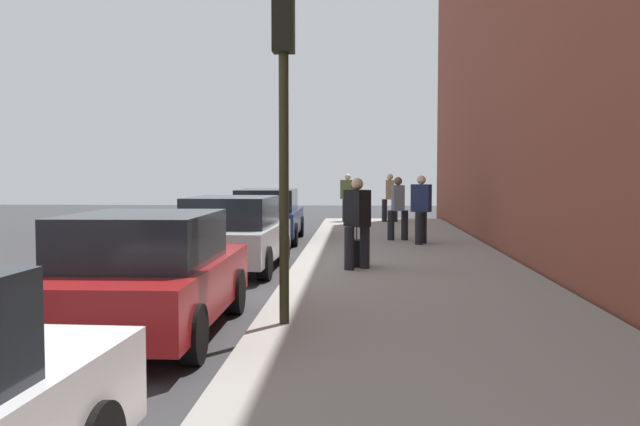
{
  "coord_description": "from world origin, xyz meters",
  "views": [
    {
      "loc": [
        -13.96,
        -2.3,
        2.0
      ],
      "look_at": [
        1.35,
        -1.46,
        1.11
      ],
      "focal_mm": 39.22,
      "sensor_mm": 36.0,
      "label": 1
    }
  ],
  "objects_px": {
    "pedestrian_navy_coat": "(421,207)",
    "pedestrian_black_coat": "(357,221)",
    "parked_car_silver": "(233,234)",
    "parked_car_navy": "(268,215)",
    "traffic_light_pole": "(284,100)",
    "pedestrian_olive_coat": "(348,196)",
    "parked_car_red": "(147,275)",
    "pedestrian_grey_coat": "(398,206)",
    "pedestrian_tan_coat": "(390,196)",
    "rolling_suitcase": "(356,253)"
  },
  "relations": [
    {
      "from": "parked_car_red",
      "to": "pedestrian_grey_coat",
      "type": "height_order",
      "value": "pedestrian_grey_coat"
    },
    {
      "from": "traffic_light_pole",
      "to": "rolling_suitcase",
      "type": "height_order",
      "value": "traffic_light_pole"
    },
    {
      "from": "pedestrian_olive_coat",
      "to": "pedestrian_navy_coat",
      "type": "bearing_deg",
      "value": -166.38
    },
    {
      "from": "parked_car_silver",
      "to": "pedestrian_navy_coat",
      "type": "relative_size",
      "value": 2.35
    },
    {
      "from": "parked_car_red",
      "to": "pedestrian_black_coat",
      "type": "height_order",
      "value": "pedestrian_black_coat"
    },
    {
      "from": "parked_car_navy",
      "to": "pedestrian_black_coat",
      "type": "bearing_deg",
      "value": -158.98
    },
    {
      "from": "parked_car_red",
      "to": "parked_car_silver",
      "type": "distance_m",
      "value": 5.66
    },
    {
      "from": "pedestrian_navy_coat",
      "to": "pedestrian_black_coat",
      "type": "height_order",
      "value": "pedestrian_navy_coat"
    },
    {
      "from": "parked_car_red",
      "to": "parked_car_navy",
      "type": "distance_m",
      "value": 11.72
    },
    {
      "from": "pedestrian_black_coat",
      "to": "parked_car_silver",
      "type": "bearing_deg",
      "value": 74.76
    },
    {
      "from": "parked_car_red",
      "to": "pedestrian_olive_coat",
      "type": "relative_size",
      "value": 2.35
    },
    {
      "from": "pedestrian_navy_coat",
      "to": "rolling_suitcase",
      "type": "bearing_deg",
      "value": 159.6
    },
    {
      "from": "parked_car_red",
      "to": "pedestrian_olive_coat",
      "type": "xyz_separation_m",
      "value": [
        18.1,
        -2.18,
        0.35
      ]
    },
    {
      "from": "pedestrian_tan_coat",
      "to": "pedestrian_navy_coat",
      "type": "height_order",
      "value": "pedestrian_tan_coat"
    },
    {
      "from": "pedestrian_tan_coat",
      "to": "pedestrian_black_coat",
      "type": "bearing_deg",
      "value": 174.66
    },
    {
      "from": "pedestrian_grey_coat",
      "to": "traffic_light_pole",
      "type": "xyz_separation_m",
      "value": [
        -10.64,
        1.99,
        1.8
      ]
    },
    {
      "from": "parked_car_navy",
      "to": "parked_car_silver",
      "type": "bearing_deg",
      "value": -179.21
    },
    {
      "from": "pedestrian_grey_coat",
      "to": "pedestrian_olive_coat",
      "type": "height_order",
      "value": "pedestrian_olive_coat"
    },
    {
      "from": "pedestrian_olive_coat",
      "to": "pedestrian_tan_coat",
      "type": "bearing_deg",
      "value": -98.38
    },
    {
      "from": "parked_car_silver",
      "to": "pedestrian_tan_coat",
      "type": "height_order",
      "value": "pedestrian_tan_coat"
    },
    {
      "from": "traffic_light_pole",
      "to": "rolling_suitcase",
      "type": "distance_m",
      "value": 5.81
    },
    {
      "from": "traffic_light_pole",
      "to": "rolling_suitcase",
      "type": "xyz_separation_m",
      "value": [
        5.2,
        -0.87,
        -2.45
      ]
    },
    {
      "from": "parked_car_red",
      "to": "pedestrian_grey_coat",
      "type": "relative_size",
      "value": 2.45
    },
    {
      "from": "pedestrian_navy_coat",
      "to": "pedestrian_black_coat",
      "type": "bearing_deg",
      "value": 161.12
    },
    {
      "from": "parked_car_silver",
      "to": "pedestrian_olive_coat",
      "type": "height_order",
      "value": "pedestrian_olive_coat"
    },
    {
      "from": "pedestrian_navy_coat",
      "to": "pedestrian_black_coat",
      "type": "xyz_separation_m",
      "value": [
        -4.81,
        1.64,
        -0.01
      ]
    },
    {
      "from": "pedestrian_tan_coat",
      "to": "pedestrian_grey_coat",
      "type": "bearing_deg",
      "value": 179.19
    },
    {
      "from": "parked_car_silver",
      "to": "parked_car_navy",
      "type": "xyz_separation_m",
      "value": [
        6.06,
        0.08,
        0.0
      ]
    },
    {
      "from": "parked_car_navy",
      "to": "pedestrian_navy_coat",
      "type": "xyz_separation_m",
      "value": [
        -1.94,
        -4.24,
        0.33
      ]
    },
    {
      "from": "parked_car_silver",
      "to": "pedestrian_black_coat",
      "type": "distance_m",
      "value": 2.62
    },
    {
      "from": "pedestrian_tan_coat",
      "to": "traffic_light_pole",
      "type": "xyz_separation_m",
      "value": [
        -17.74,
        2.09,
        1.76
      ]
    },
    {
      "from": "pedestrian_olive_coat",
      "to": "rolling_suitcase",
      "type": "relative_size",
      "value": 2.02
    },
    {
      "from": "parked_car_navy",
      "to": "pedestrian_black_coat",
      "type": "distance_m",
      "value": 7.23
    },
    {
      "from": "parked_car_silver",
      "to": "rolling_suitcase",
      "type": "relative_size",
      "value": 4.67
    },
    {
      "from": "parked_car_red",
      "to": "traffic_light_pole",
      "type": "bearing_deg",
      "value": -85.57
    },
    {
      "from": "pedestrian_tan_coat",
      "to": "pedestrian_olive_coat",
      "type": "relative_size",
      "value": 1.0
    },
    {
      "from": "traffic_light_pole",
      "to": "pedestrian_navy_coat",
      "type": "bearing_deg",
      "value": -14.68
    },
    {
      "from": "pedestrian_grey_coat",
      "to": "pedestrian_black_coat",
      "type": "xyz_separation_m",
      "value": [
        -5.8,
        1.1,
        0.01
      ]
    },
    {
      "from": "pedestrian_navy_coat",
      "to": "pedestrian_black_coat",
      "type": "relative_size",
      "value": 1.01
    },
    {
      "from": "traffic_light_pole",
      "to": "pedestrian_black_coat",
      "type": "bearing_deg",
      "value": -10.34
    },
    {
      "from": "traffic_light_pole",
      "to": "parked_car_navy",
      "type": "bearing_deg",
      "value": 8.38
    },
    {
      "from": "parked_car_navy",
      "to": "pedestrian_navy_coat",
      "type": "bearing_deg",
      "value": -114.6
    },
    {
      "from": "parked_car_red",
      "to": "parked_car_navy",
      "type": "relative_size",
      "value": 0.9
    },
    {
      "from": "parked_car_silver",
      "to": "pedestrian_tan_coat",
      "type": "relative_size",
      "value": 2.32
    },
    {
      "from": "parked_car_red",
      "to": "pedestrian_navy_coat",
      "type": "height_order",
      "value": "pedestrian_navy_coat"
    },
    {
      "from": "parked_car_silver",
      "to": "rolling_suitcase",
      "type": "bearing_deg",
      "value": -97.5
    },
    {
      "from": "parked_car_silver",
      "to": "rolling_suitcase",
      "type": "height_order",
      "value": "parked_car_silver"
    },
    {
      "from": "pedestrian_tan_coat",
      "to": "pedestrian_black_coat",
      "type": "height_order",
      "value": "pedestrian_tan_coat"
    },
    {
      "from": "pedestrian_black_coat",
      "to": "traffic_light_pole",
      "type": "height_order",
      "value": "traffic_light_pole"
    },
    {
      "from": "parked_car_navy",
      "to": "traffic_light_pole",
      "type": "relative_size",
      "value": 1.18
    }
  ]
}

